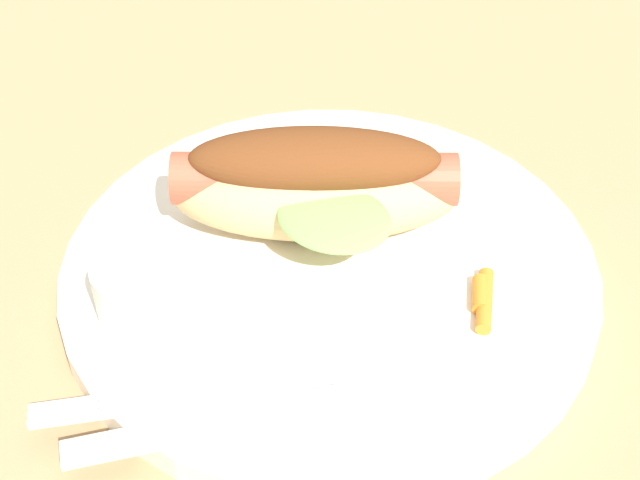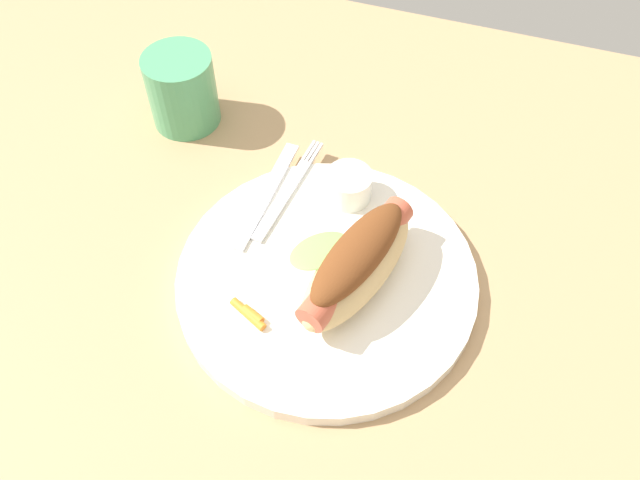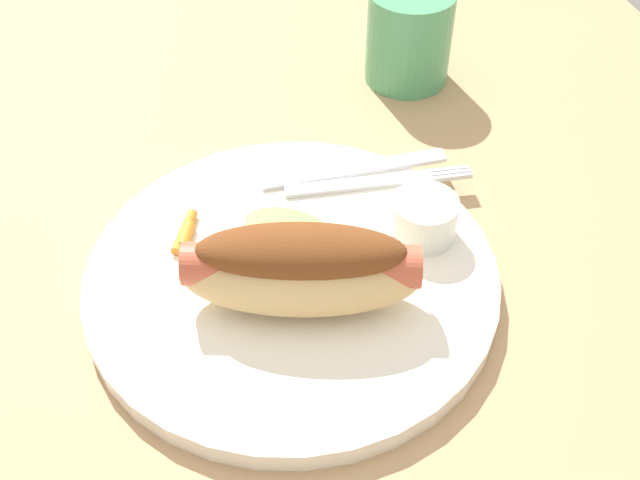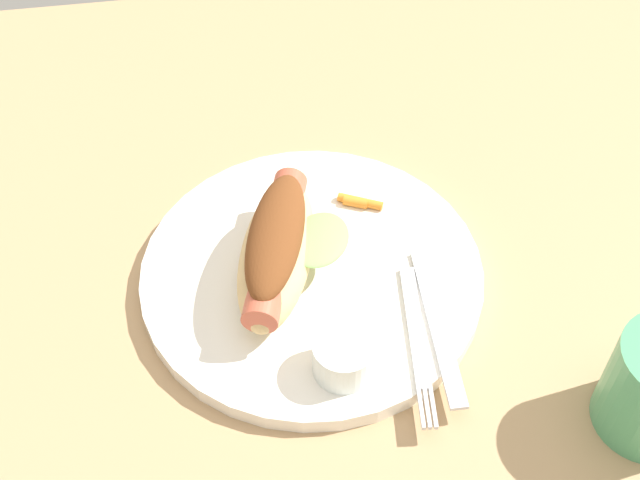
{
  "view_description": "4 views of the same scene",
  "coord_description": "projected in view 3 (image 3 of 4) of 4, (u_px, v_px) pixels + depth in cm",
  "views": [
    {
      "loc": [
        34.91,
        -10.71,
        36.14
      ],
      "look_at": [
        0.39,
        -0.65,
        3.65
      ],
      "focal_mm": 52.62,
      "sensor_mm": 36.0,
      "label": 1
    },
    {
      "loc": [
        -10.66,
        34.33,
        55.57
      ],
      "look_at": [
        1.3,
        -1.87,
        4.15
      ],
      "focal_mm": 38.23,
      "sensor_mm": 36.0,
      "label": 2
    },
    {
      "loc": [
        -35.51,
        7.96,
        41.31
      ],
      "look_at": [
        -0.3,
        -1.96,
        4.33
      ],
      "focal_mm": 43.51,
      "sensor_mm": 36.0,
      "label": 3
    },
    {
      "loc": [
        -6.16,
        -43.61,
        56.38
      ],
      "look_at": [
        0.6,
        -0.63,
        5.89
      ],
      "focal_mm": 47.07,
      "sensor_mm": 36.0,
      "label": 4
    }
  ],
  "objects": [
    {
      "name": "fork",
      "position": [
        375.0,
        182.0,
        0.6
      ],
      "size": [
        2.78,
        14.8,
        0.4
      ],
      "rotation": [
        0.0,
        0.0,
        4.6
      ],
      "color": "silver",
      "rests_on": "plate"
    },
    {
      "name": "carrot_garnish",
      "position": [
        185.0,
        233.0,
        0.56
      ],
      "size": [
        4.03,
        2.51,
        0.87
      ],
      "color": "orange",
      "rests_on": "plate"
    },
    {
      "name": "hot_dog",
      "position": [
        295.0,
        268.0,
        0.5
      ],
      "size": [
        12.16,
        16.74,
        6.3
      ],
      "rotation": [
        0.0,
        0.0,
        4.42
      ],
      "color": "#DBB77A",
      "rests_on": "plate"
    },
    {
      "name": "drinking_cup",
      "position": [
        409.0,
        37.0,
        0.7
      ],
      "size": [
        7.76,
        7.76,
        8.66
      ],
      "primitive_type": "cylinder",
      "color": "#4C9E6B",
      "rests_on": "ground_plane"
    },
    {
      "name": "ground_plane",
      "position": [
        293.0,
        294.0,
        0.56
      ],
      "size": [
        120.0,
        90.0,
        1.8
      ],
      "primitive_type": "cube",
      "color": "tan"
    },
    {
      "name": "sauce_ramekin",
      "position": [
        424.0,
        218.0,
        0.55
      ],
      "size": [
        4.73,
        4.73,
        3.17
      ],
      "primitive_type": "cylinder",
      "color": "white",
      "rests_on": "plate"
    },
    {
      "name": "plate",
      "position": [
        298.0,
        279.0,
        0.54
      ],
      "size": [
        28.78,
        28.78,
        1.6
      ],
      "primitive_type": "cylinder",
      "color": "white",
      "rests_on": "ground_plane"
    },
    {
      "name": "knife",
      "position": [
        354.0,
        169.0,
        0.61
      ],
      "size": [
        1.86,
        15.05,
        0.36
      ],
      "primitive_type": "cube",
      "rotation": [
        0.0,
        0.0,
        4.68
      ],
      "color": "silver",
      "rests_on": "plate"
    }
  ]
}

